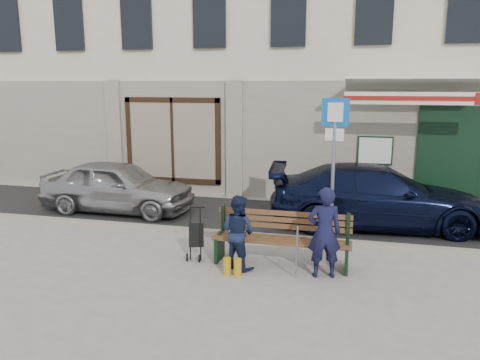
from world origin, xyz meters
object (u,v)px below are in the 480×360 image
(parking_sign, at_px, (334,147))
(car_silver, at_px, (118,186))
(car_navy, at_px, (377,196))
(bench, at_px, (279,239))
(woman, at_px, (238,232))
(stroller, at_px, (196,236))
(man, at_px, (324,232))

(parking_sign, bearing_deg, car_silver, 179.86)
(car_navy, relative_size, bench, 1.97)
(woman, relative_size, stroller, 1.38)
(car_navy, xyz_separation_m, woman, (-2.41, -3.04, -0.04))
(woman, bearing_deg, bench, -130.38)
(man, relative_size, woman, 1.18)
(bench, relative_size, man, 1.59)
(car_navy, distance_m, stroller, 4.29)
(parking_sign, distance_m, stroller, 3.13)
(bench, xyz_separation_m, stroller, (-1.50, -0.05, -0.05))
(car_silver, distance_m, parking_sign, 5.52)
(parking_sign, height_order, woman, parking_sign)
(car_silver, relative_size, man, 2.50)
(car_silver, relative_size, woman, 2.93)
(car_silver, bearing_deg, man, -117.62)
(man, height_order, stroller, man)
(car_silver, bearing_deg, bench, -118.52)
(man, distance_m, woman, 1.45)
(man, xyz_separation_m, stroller, (-2.30, 0.30, -0.34))
(car_silver, relative_size, bench, 1.57)
(stroller, bearing_deg, woman, -34.61)
(man, bearing_deg, bench, -37.19)
(car_silver, xyz_separation_m, stroller, (2.92, -2.56, -0.23))
(bench, bearing_deg, parking_sign, 59.48)
(bench, bearing_deg, car_navy, 57.38)
(parking_sign, bearing_deg, bench, -108.71)
(man, relative_size, stroller, 1.62)
(woman, bearing_deg, parking_sign, -106.50)
(bench, bearing_deg, car_silver, 150.44)
(parking_sign, bearing_deg, car_navy, 67.09)
(car_navy, height_order, woman, car_navy)
(car_navy, distance_m, man, 3.23)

